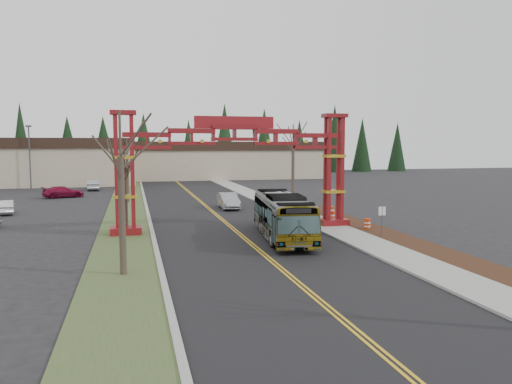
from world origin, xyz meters
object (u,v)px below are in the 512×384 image
object	(u,v)px
barrel_south	(367,224)
barrel_north	(331,212)
parked_car_mid_a	(63,192)
bare_tree_median_far	(127,156)
silver_sedan	(228,201)
street_sign	(382,216)
bare_tree_median_near	(121,157)
bare_tree_median_mid	(125,166)
parked_car_near_b	(6,207)
parked_car_far_a	(94,185)
bare_tree_right_far	(293,145)
barrel_mid	(332,217)
retail_building_east	(222,159)
gateway_arch	(234,152)
light_pole_far	(30,152)
transit_bus	(283,216)

from	to	relation	value
barrel_south	barrel_north	bearing A→B (deg)	90.77
parked_car_mid_a	bare_tree_median_far	distance (m)	11.59
silver_sedan	street_sign	bearing A→B (deg)	-67.68
bare_tree_median_near	bare_tree_median_mid	distance (m)	12.60
parked_car_near_b	bare_tree_median_mid	xyz separation A→B (m)	(11.10, -12.95, 4.28)
parked_car_far_a	bare_tree_right_far	bearing A→B (deg)	134.19
parked_car_near_b	barrel_mid	bearing A→B (deg)	145.29
parked_car_near_b	street_sign	bearing A→B (deg)	134.49
retail_building_east	parked_car_mid_a	distance (m)	42.70
retail_building_east	bare_tree_median_near	distance (m)	75.67
barrel_north	barrel_south	bearing A→B (deg)	-89.23
parked_car_mid_a	street_sign	bearing A→B (deg)	-161.48
parked_car_near_b	bare_tree_median_far	xyz separation A→B (m)	(11.10, 6.70, 4.56)
bare_tree_right_far	bare_tree_median_near	bearing A→B (deg)	-122.82
parked_car_near_b	barrel_north	bearing A→B (deg)	150.93
bare_tree_right_far	parked_car_far_a	bearing A→B (deg)	137.28
barrel_north	bare_tree_right_far	bearing A→B (deg)	88.63
retail_building_east	bare_tree_median_mid	xyz separation A→B (m)	(-18.00, -60.89, 1.42)
silver_sedan	bare_tree_median_mid	world-z (taller)	bare_tree_median_mid
silver_sedan	barrel_south	distance (m)	17.02
retail_building_east	parked_car_far_a	xyz separation A→B (m)	(-22.88, -24.42, -2.75)
bare_tree_right_far	silver_sedan	bearing A→B (deg)	-155.54
parked_car_mid_a	retail_building_east	bearing A→B (deg)	-55.44
street_sign	barrel_north	bearing A→B (deg)	87.62
street_sign	retail_building_east	bearing A→B (deg)	89.40
gateway_arch	bare_tree_right_far	distance (m)	19.22
bare_tree_median_near	street_sign	distance (m)	18.78
light_pole_far	barrel_mid	world-z (taller)	light_pole_far
bare_tree_median_far	barrel_north	world-z (taller)	bare_tree_median_far
silver_sedan	barrel_mid	xyz separation A→B (m)	(6.70, -10.95, -0.32)
transit_bus	light_pole_far	size ratio (longest dim) A/B	1.22
silver_sedan	barrel_south	xyz separation A→B (m)	(7.88, -15.08, -0.35)
bare_tree_right_far	street_sign	world-z (taller)	bare_tree_right_far
light_pole_far	street_sign	distance (m)	57.10
retail_building_east	parked_car_far_a	bearing A→B (deg)	-133.14
parked_car_near_b	barrel_north	distance (m)	30.33
silver_sedan	parked_car_mid_a	bearing A→B (deg)	139.58
transit_bus	barrel_south	distance (m)	7.52
silver_sedan	parked_car_mid_a	size ratio (longest dim) A/B	1.01
parked_car_near_b	bare_tree_right_far	size ratio (longest dim) A/B	0.45
barrel_north	silver_sedan	bearing A→B (deg)	133.62
barrel_south	barrel_mid	xyz separation A→B (m)	(-1.18, 4.13, 0.03)
light_pole_far	barrel_south	world-z (taller)	light_pole_far
bare_tree_median_near	bare_tree_median_far	distance (m)	32.23
street_sign	barrel_mid	distance (m)	7.47
parked_car_far_a	street_sign	distance (m)	48.49
light_pole_far	barrel_mid	bearing A→B (deg)	-52.76
transit_bus	street_sign	bearing A→B (deg)	-6.23
parked_car_near_b	street_sign	world-z (taller)	street_sign
silver_sedan	light_pole_far	xyz separation A→B (m)	(-23.91, 29.32, 4.56)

